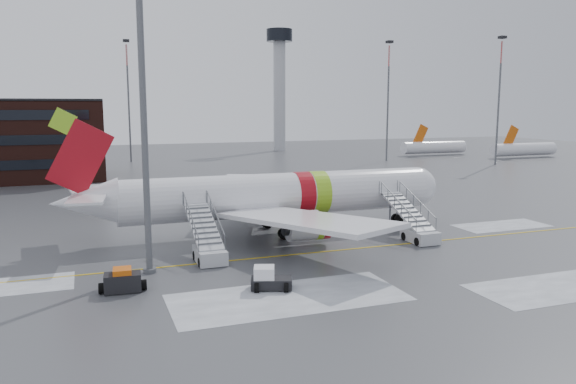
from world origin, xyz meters
name	(u,v)px	position (x,y,z in m)	size (l,w,h in m)	color
ground	(316,249)	(0.00, 0.00, 0.00)	(260.00, 260.00, 0.00)	#494C4F
airliner	(270,196)	(-1.71, 6.41, 3.42)	(35.03, 32.97, 11.18)	white
airstair_fwd	(415,228)	(9.07, -0.13, 1.06)	(2.05, 7.70, 3.48)	silver
airstair_aft	(208,246)	(-8.75, -0.13, 1.06)	(2.05, 7.70, 3.48)	#BABDC2
pushback_tug	(269,279)	(-6.60, -8.12, 0.64)	(2.82, 2.45, 1.44)	black
baggage_tractor	(123,282)	(-15.16, -5.49, 0.63)	(2.88, 1.46, 1.47)	black
light_mast_near	(142,69)	(-13.17, -2.00, 13.67)	(1.20, 1.20, 26.49)	#595B60
control_tower	(279,76)	(30.00, 95.00, 18.75)	(6.40, 6.40, 30.00)	#B2B5BA
light_mast_far_ne	(388,93)	(42.00, 62.00, 13.84)	(1.20, 1.20, 24.25)	#595B60
light_mast_far_n	(128,93)	(-8.00, 78.00, 13.84)	(1.20, 1.20, 24.25)	#595B60
light_mast_far_e	(499,92)	(58.00, 48.00, 13.84)	(1.20, 1.20, 24.25)	#595B60
distant_aircraft	(462,157)	(62.50, 64.00, 0.00)	(35.00, 18.00, 8.00)	#D8590C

